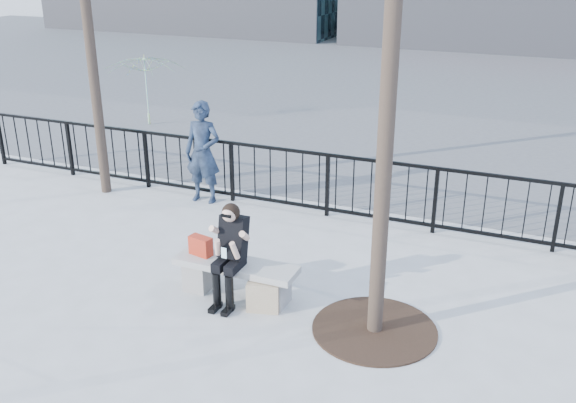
% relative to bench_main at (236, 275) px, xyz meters
% --- Properties ---
extents(ground, '(120.00, 120.00, 0.00)m').
position_rel_bench_main_xyz_m(ground, '(0.00, 0.00, -0.30)').
color(ground, gray).
rests_on(ground, ground).
extents(street_surface, '(60.00, 23.00, 0.01)m').
position_rel_bench_main_xyz_m(street_surface, '(0.00, 15.00, -0.30)').
color(street_surface, '#474747').
rests_on(street_surface, ground).
extents(railing, '(14.00, 0.06, 1.10)m').
position_rel_bench_main_xyz_m(railing, '(0.00, 3.00, 0.25)').
color(railing, black).
rests_on(railing, ground).
extents(tree_grate, '(1.50, 1.50, 0.02)m').
position_rel_bench_main_xyz_m(tree_grate, '(1.90, -0.10, -0.29)').
color(tree_grate, black).
rests_on(tree_grate, ground).
extents(bench_main, '(1.65, 0.46, 0.49)m').
position_rel_bench_main_xyz_m(bench_main, '(0.00, 0.00, 0.00)').
color(bench_main, slate).
rests_on(bench_main, ground).
extents(seated_woman, '(0.50, 0.64, 1.34)m').
position_rel_bench_main_xyz_m(seated_woman, '(0.00, -0.16, 0.37)').
color(seated_woman, black).
rests_on(seated_woman, ground).
extents(handbag, '(0.33, 0.21, 0.26)m').
position_rel_bench_main_xyz_m(handbag, '(-0.52, 0.02, 0.32)').
color(handbag, '#AC2815').
rests_on(handbag, bench_main).
extents(shopping_bag, '(0.43, 0.25, 0.39)m').
position_rel_bench_main_xyz_m(shopping_bag, '(0.49, -0.22, -0.11)').
color(shopping_bag, '#C4B48B').
rests_on(shopping_bag, ground).
extents(standing_man, '(0.68, 0.47, 1.82)m').
position_rel_bench_main_xyz_m(standing_man, '(-2.06, 2.80, 0.61)').
color(standing_man, black).
rests_on(standing_man, ground).
extents(vendor_umbrella, '(2.40, 2.43, 1.78)m').
position_rel_bench_main_xyz_m(vendor_umbrella, '(-5.98, 6.83, 0.59)').
color(vendor_umbrella, '#EAF736').
rests_on(vendor_umbrella, ground).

